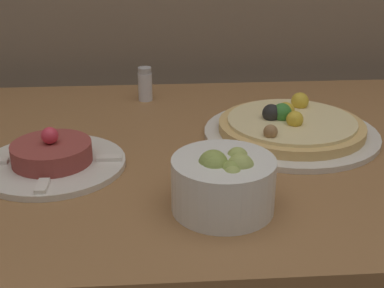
% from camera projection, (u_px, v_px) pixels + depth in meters
% --- Properties ---
extents(dining_table, '(1.29, 0.74, 0.77)m').
position_uv_depth(dining_table, '(252.00, 199.00, 0.97)').
color(dining_table, olive).
rests_on(dining_table, ground_plane).
extents(pizza_plate, '(0.31, 0.31, 0.06)m').
position_uv_depth(pizza_plate, '(291.00, 127.00, 0.96)').
color(pizza_plate, silver).
rests_on(pizza_plate, dining_table).
extents(tartare_plate, '(0.23, 0.23, 0.07)m').
position_uv_depth(tartare_plate, '(52.00, 158.00, 0.84)').
color(tartare_plate, silver).
rests_on(tartare_plate, dining_table).
extents(small_bowl, '(0.14, 0.14, 0.09)m').
position_uv_depth(small_bowl, '(223.00, 182.00, 0.71)').
color(small_bowl, white).
rests_on(small_bowl, dining_table).
extents(salt_shaker, '(0.03, 0.03, 0.07)m').
position_uv_depth(salt_shaker, '(145.00, 84.00, 1.14)').
color(salt_shaker, silver).
rests_on(salt_shaker, dining_table).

